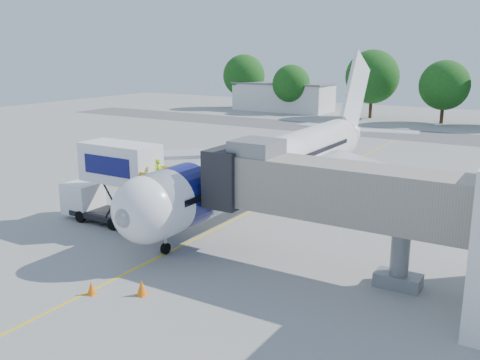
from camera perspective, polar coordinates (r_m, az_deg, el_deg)
The scene contains 14 objects.
ground at distance 38.37m, azimuth 1.10°, elevation -3.41°, with size 160.00×160.00×0.00m, color gray.
guidance_line at distance 38.37m, azimuth 1.10°, elevation -3.40°, with size 0.15×70.00×0.01m, color yellow.
taxiway_strip at distance 76.77m, azimuth 17.26°, elevation 4.64°, with size 120.00×10.00×0.01m, color #59595B.
aircraft at distance 41.14m, azimuth 4.03°, elevation 1.97°, with size 34.17×37.73×11.35m.
jet_bridge at distance 27.69m, azimuth 8.06°, elevation -0.98°, with size 13.90×3.20×6.60m.
catering_hiloader at distance 36.00m, azimuth -13.29°, elevation -0.38°, with size 8.50×2.44×5.50m.
ground_tug at distance 26.58m, azimuth -22.65°, elevation -10.83°, with size 3.55×1.88×1.40m.
safety_cone_a at distance 26.13m, azimuth -10.45°, elevation -11.25°, with size 0.49×0.49×0.78m.
safety_cone_b at distance 26.76m, azimuth -15.56°, elevation -11.04°, with size 0.42×0.42×0.67m.
outbuilding_left at distance 103.14m, azimuth 4.65°, elevation 8.88°, with size 18.40×8.40×5.30m.
tree_a at distance 106.84m, azimuth 0.42°, elevation 11.07°, with size 8.20×8.20×10.45m.
tree_b at distance 98.98m, azimuth 5.48°, elevation 10.18°, with size 6.84×6.84×8.72m.
tree_c at distance 93.54m, azimuth 13.93°, elevation 10.64°, with size 8.92×8.92×11.38m.
tree_d at distance 89.77m, azimuth 20.98°, elevation 9.42°, with size 7.69×7.69×9.80m.
Camera 1 is at (18.56, -31.63, 11.31)m, focal length 40.00 mm.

